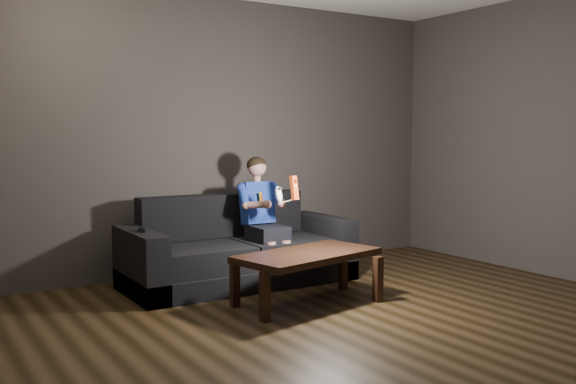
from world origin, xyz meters
TOP-DOWN VIEW (x-y plane):
  - floor at (0.00, 0.00)m, footprint 5.00×5.00m
  - back_wall at (0.00, 2.50)m, footprint 5.00×0.04m
  - sofa at (-0.19, 1.87)m, footprint 2.07×0.89m
  - child at (0.04, 1.82)m, footprint 0.44×0.54m
  - wii_remote_red at (0.12, 1.41)m, footprint 0.06×0.08m
  - nunchuk_white at (-0.03, 1.41)m, footprint 0.07×0.10m
  - wii_remote_black at (-1.12, 1.80)m, footprint 0.07×0.16m
  - coffee_table at (-0.06, 0.92)m, footprint 1.27×0.82m

SIDE VIEW (x-z plane):
  - floor at x=0.00m, z-range 0.00..0.00m
  - sofa at x=-0.19m, z-range -0.14..0.66m
  - coffee_table at x=-0.06m, z-range 0.16..0.58m
  - wii_remote_black at x=-1.12m, z-range 0.56..0.59m
  - child at x=0.04m, z-range 0.15..1.22m
  - nunchuk_white at x=-0.03m, z-range 0.77..0.93m
  - wii_remote_red at x=0.12m, z-range 0.79..1.01m
  - back_wall at x=0.00m, z-range 0.00..2.70m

